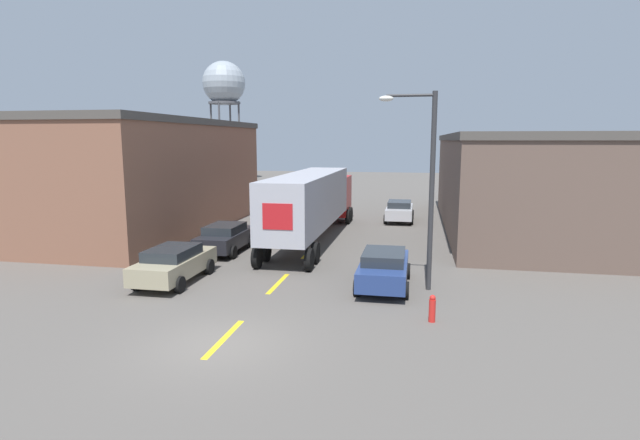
{
  "coord_description": "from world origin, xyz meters",
  "views": [
    {
      "loc": [
        5.53,
        -12.92,
        5.87
      ],
      "look_at": [
        0.94,
        10.57,
        2.03
      ],
      "focal_mm": 28.0,
      "sensor_mm": 36.0,
      "label": 1
    }
  ],
  "objects_px": {
    "parked_car_right_far": "(399,210)",
    "street_lamp": "(426,178)",
    "fire_hydrant": "(432,308)",
    "parked_car_left_near": "(174,263)",
    "water_tower": "(224,84)",
    "parked_car_right_near": "(384,268)",
    "parked_car_left_far": "(226,237)",
    "semi_truck": "(314,199)"
  },
  "relations": [
    {
      "from": "street_lamp",
      "to": "parked_car_left_far",
      "type": "bearing_deg",
      "value": 154.61
    },
    {
      "from": "parked_car_right_far",
      "to": "fire_hydrant",
      "type": "relative_size",
      "value": 5.03
    },
    {
      "from": "parked_car_right_far",
      "to": "parked_car_left_far",
      "type": "bearing_deg",
      "value": -125.67
    },
    {
      "from": "parked_car_left_far",
      "to": "fire_hydrant",
      "type": "distance_m",
      "value": 13.46
    },
    {
      "from": "semi_truck",
      "to": "parked_car_left_near",
      "type": "distance_m",
      "value": 10.77
    },
    {
      "from": "parked_car_right_far",
      "to": "street_lamp",
      "type": "bearing_deg",
      "value": -84.83
    },
    {
      "from": "parked_car_right_near",
      "to": "fire_hydrant",
      "type": "relative_size",
      "value": 5.03
    },
    {
      "from": "parked_car_right_far",
      "to": "street_lamp",
      "type": "xyz_separation_m",
      "value": [
        1.53,
        -16.87,
        3.65
      ]
    },
    {
      "from": "water_tower",
      "to": "street_lamp",
      "type": "distance_m",
      "value": 58.75
    },
    {
      "from": "water_tower",
      "to": "parked_car_right_far",
      "type": "bearing_deg",
      "value": -51.69
    },
    {
      "from": "parked_car_right_near",
      "to": "parked_car_left_near",
      "type": "bearing_deg",
      "value": -173.86
    },
    {
      "from": "parked_car_left_far",
      "to": "semi_truck",
      "type": "bearing_deg",
      "value": 46.79
    },
    {
      "from": "water_tower",
      "to": "parked_car_right_near",
      "type": "bearing_deg",
      "value": -62.2
    },
    {
      "from": "street_lamp",
      "to": "parked_car_right_near",
      "type": "bearing_deg",
      "value": 179.66
    },
    {
      "from": "parked_car_left_near",
      "to": "street_lamp",
      "type": "bearing_deg",
      "value": 5.18
    },
    {
      "from": "parked_car_right_far",
      "to": "water_tower",
      "type": "distance_m",
      "value": 45.0
    },
    {
      "from": "parked_car_right_near",
      "to": "water_tower",
      "type": "height_order",
      "value": "water_tower"
    },
    {
      "from": "parked_car_right_near",
      "to": "water_tower",
      "type": "xyz_separation_m",
      "value": [
        -26.7,
        50.65,
        13.05
      ]
    },
    {
      "from": "parked_car_right_far",
      "to": "parked_car_left_far",
      "type": "relative_size",
      "value": 1.0
    },
    {
      "from": "parked_car_right_near",
      "to": "parked_car_right_far",
      "type": "height_order",
      "value": "same"
    },
    {
      "from": "parked_car_left_near",
      "to": "water_tower",
      "type": "relative_size",
      "value": 0.27
    },
    {
      "from": "street_lamp",
      "to": "fire_hydrant",
      "type": "distance_m",
      "value": 5.41
    },
    {
      "from": "parked_car_right_near",
      "to": "water_tower",
      "type": "bearing_deg",
      "value": 117.8
    },
    {
      "from": "water_tower",
      "to": "street_lamp",
      "type": "relative_size",
      "value": 2.23
    },
    {
      "from": "fire_hydrant",
      "to": "parked_car_left_near",
      "type": "bearing_deg",
      "value": 165.46
    },
    {
      "from": "parked_car_left_near",
      "to": "parked_car_left_far",
      "type": "distance_m",
      "value": 5.75
    },
    {
      "from": "fire_hydrant",
      "to": "parked_car_right_near",
      "type": "bearing_deg",
      "value": 116.54
    },
    {
      "from": "fire_hydrant",
      "to": "parked_car_left_far",
      "type": "bearing_deg",
      "value": 141.04
    },
    {
      "from": "parked_car_right_near",
      "to": "parked_car_left_far",
      "type": "distance_m",
      "value": 9.89
    },
    {
      "from": "parked_car_left_far",
      "to": "water_tower",
      "type": "relative_size",
      "value": 0.27
    },
    {
      "from": "parked_car_left_far",
      "to": "street_lamp",
      "type": "bearing_deg",
      "value": -25.39
    },
    {
      "from": "parked_car_left_far",
      "to": "street_lamp",
      "type": "xyz_separation_m",
      "value": [
        10.17,
        -4.83,
        3.65
      ]
    },
    {
      "from": "parked_car_right_near",
      "to": "street_lamp",
      "type": "xyz_separation_m",
      "value": [
        1.53,
        -0.01,
        3.65
      ]
    },
    {
      "from": "fire_hydrant",
      "to": "street_lamp",
      "type": "bearing_deg",
      "value": 94.63
    },
    {
      "from": "water_tower",
      "to": "parked_car_left_near",
      "type": "bearing_deg",
      "value": -70.71
    },
    {
      "from": "parked_car_right_near",
      "to": "parked_car_left_near",
      "type": "height_order",
      "value": "same"
    },
    {
      "from": "parked_car_left_near",
      "to": "parked_car_right_far",
      "type": "xyz_separation_m",
      "value": [
        8.64,
        17.79,
        0.0
      ]
    },
    {
      "from": "parked_car_right_near",
      "to": "street_lamp",
      "type": "height_order",
      "value": "street_lamp"
    },
    {
      "from": "semi_truck",
      "to": "parked_car_right_near",
      "type": "relative_size",
      "value": 3.55
    },
    {
      "from": "street_lamp",
      "to": "semi_truck",
      "type": "bearing_deg",
      "value": 124.9
    },
    {
      "from": "semi_truck",
      "to": "parked_car_left_far",
      "type": "relative_size",
      "value": 3.55
    },
    {
      "from": "parked_car_left_near",
      "to": "street_lamp",
      "type": "xyz_separation_m",
      "value": [
        10.17,
        0.92,
        3.65
      ]
    }
  ]
}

